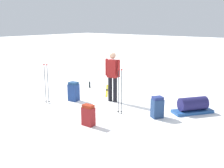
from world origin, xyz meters
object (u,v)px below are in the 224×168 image
(backpack_large_dark, at_px, (74,92))
(thermos_bottle, at_px, (90,85))
(backpack_small_spare, at_px, (88,115))
(skier_standing, at_px, (113,74))
(ski_pair_near, at_px, (108,90))
(ski_poles_planted_near, at_px, (120,89))
(gear_sled, at_px, (193,106))
(backpack_bright, at_px, (157,107))
(ski_poles_planted_far, at_px, (46,82))

(backpack_large_dark, relative_size, thermos_bottle, 2.55)
(backpack_small_spare, bearing_deg, thermos_bottle, -46.79)
(skier_standing, xyz_separation_m, ski_pair_near, (1.04, -1.01, -0.94))
(backpack_small_spare, relative_size, ski_poles_planted_near, 0.42)
(ski_pair_near, xyz_separation_m, gear_sled, (-3.66, 0.41, 0.21))
(backpack_bright, bearing_deg, backpack_small_spare, 55.80)
(skier_standing, relative_size, ski_pair_near, 1.10)
(backpack_bright, relative_size, ski_poles_planted_near, 0.46)
(backpack_large_dark, distance_m, backpack_bright, 3.11)
(backpack_large_dark, bearing_deg, ski_pair_near, -92.21)
(skier_standing, xyz_separation_m, thermos_bottle, (1.95, -0.90, -0.82))
(backpack_bright, relative_size, gear_sled, 0.49)
(ski_poles_planted_near, bearing_deg, ski_pair_near, -42.77)
(backpack_bright, bearing_deg, thermos_bottle, -18.58)
(backpack_small_spare, xyz_separation_m, thermos_bottle, (2.80, -2.98, -0.15))
(backpack_bright, bearing_deg, ski_pair_near, -25.36)
(backpack_bright, relative_size, backpack_small_spare, 1.09)
(ski_pair_near, bearing_deg, skier_standing, 135.98)
(backpack_large_dark, relative_size, ski_poles_planted_near, 0.49)
(backpack_large_dark, height_order, gear_sled, backpack_large_dark)
(skier_standing, relative_size, backpack_large_dark, 2.57)
(backpack_bright, relative_size, ski_poles_planted_far, 0.46)
(gear_sled, bearing_deg, backpack_large_dark, 20.32)
(ski_poles_planted_near, xyz_separation_m, thermos_bottle, (2.89, -1.72, -0.63))
(backpack_bright, relative_size, thermos_bottle, 2.40)
(thermos_bottle, bearing_deg, skier_standing, 155.31)
(backpack_small_spare, bearing_deg, skier_standing, -67.78)
(backpack_small_spare, height_order, ski_poles_planted_near, ski_poles_planted_near)
(skier_standing, height_order, ski_pair_near, skier_standing)
(ski_poles_planted_far, height_order, gear_sled, ski_poles_planted_far)
(gear_sled, bearing_deg, backpack_small_spare, 56.71)
(skier_standing, bearing_deg, ski_pair_near, -44.02)
(ski_poles_planted_near, relative_size, gear_sled, 1.08)
(ski_pair_near, height_order, ski_poles_planted_near, ski_poles_planted_near)
(ski_poles_planted_near, bearing_deg, backpack_large_dark, -1.43)
(backpack_bright, distance_m, thermos_bottle, 4.15)
(backpack_bright, xyz_separation_m, thermos_bottle, (3.93, -1.32, -0.17))
(skier_standing, relative_size, backpack_bright, 2.73)
(ski_pair_near, height_order, gear_sled, gear_sled)
(thermos_bottle, bearing_deg, backpack_small_spare, 133.21)
(ski_poles_planted_far, bearing_deg, ski_pair_near, -102.23)
(backpack_bright, height_order, thermos_bottle, backpack_bright)
(ski_poles_planted_near, bearing_deg, ski_poles_planted_far, 15.58)
(ski_pair_near, relative_size, backpack_bright, 2.48)
(ski_pair_near, distance_m, gear_sled, 3.69)
(ski_poles_planted_near, xyz_separation_m, ski_poles_planted_far, (2.54, 0.71, -0.01))
(backpack_large_dark, relative_size, backpack_small_spare, 1.16)
(backpack_large_dark, bearing_deg, skier_standing, -145.01)
(backpack_large_dark, xyz_separation_m, backpack_small_spare, (-1.96, 1.31, -0.05))
(skier_standing, distance_m, ski_poles_planted_near, 1.27)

